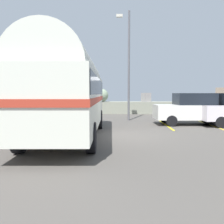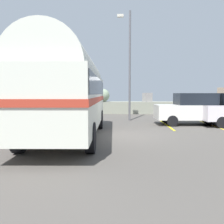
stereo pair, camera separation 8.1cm
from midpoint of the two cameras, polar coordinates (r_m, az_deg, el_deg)
name	(u,v)px [view 2 (the right image)]	position (r m, az deg, el deg)	size (l,w,h in m)	color
ground	(120,135)	(10.61, 2.18, -5.60)	(32.00, 26.00, 0.02)	#504C47
breakwater	(122,106)	(22.26, 2.50, 1.50)	(31.36, 2.06, 2.40)	gray
vintage_coach	(70,89)	(10.01, -9.88, 5.47)	(2.81, 8.68, 3.70)	black
parked_car_nearest	(192,109)	(14.80, 18.69, 0.78)	(4.19, 1.92, 1.86)	black
lamp_post	(129,60)	(16.54, 4.14, 12.20)	(0.94, 0.94, 7.36)	#5B5B60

